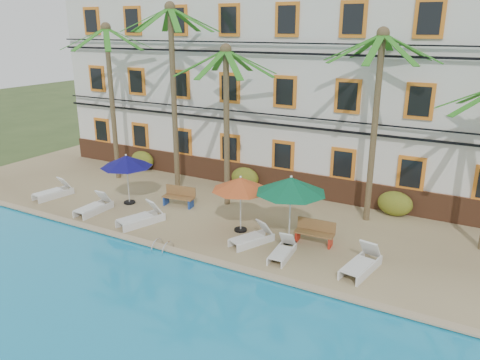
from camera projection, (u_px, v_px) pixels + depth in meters
The scene contains 24 objects.
ground at pixel (175, 244), 18.43m from camera, with size 100.00×100.00×0.00m, color #384C23.
pool_deck at pixel (237, 202), 22.54m from camera, with size 30.00×12.00×0.25m, color tan.
swimming_pool at pixel (18, 341), 12.58m from camera, with size 26.00×12.00×0.20m, color #1A90C3.
pool_coping at pixel (160, 246), 17.59m from camera, with size 30.00×0.35×0.06m, color tan.
hotel_building at pixel (282, 81), 25.04m from camera, with size 25.40×6.44×10.22m.
palm_a at pixel (110, 81), 24.09m from camera, with size 4.54×4.54×8.12m.
palm_b at pixel (173, 76), 21.87m from camera, with size 4.54×4.54×8.99m.
palm_c at pixel (226, 103), 20.45m from camera, with size 4.54×4.54×7.24m.
palm_d at pixel (377, 101), 18.53m from camera, with size 4.54×4.54×7.92m.
shrub_left at pixel (142, 161), 26.96m from camera, with size 1.50×0.90×1.10m, color #1E5117.
shrub_mid at pixel (245, 178), 23.85m from camera, with size 1.50×0.90×1.10m, color #1E5117.
shrub_right at pixel (395, 204), 20.41m from camera, with size 1.50×0.90×1.10m, color #1E5117.
umbrella_blue at pixel (126, 161), 21.36m from camera, with size 2.39×2.39×2.39m.
umbrella_red at pixel (241, 184), 18.41m from camera, with size 2.34×2.34×2.34m.
umbrella_green at pixel (291, 186), 17.31m from camera, with size 2.70×2.70×2.69m.
lounger_a at pixel (54, 191), 22.70m from camera, with size 1.00×1.95×0.88m.
lounger_b at pixel (94, 206), 20.83m from camera, with size 0.67×1.85×0.87m.
lounger_c at pixel (142, 217), 19.60m from camera, with size 1.34×2.11×0.94m.
lounger_d at pixel (252, 237), 17.81m from camera, with size 1.33×1.89×0.84m.
lounger_e at pixel (282, 251), 16.78m from camera, with size 0.71×1.67×0.77m.
lounger_f at pixel (361, 263), 15.78m from camera, with size 1.03×2.07×0.94m.
bench_left at pixel (179, 196), 21.55m from camera, with size 1.55×0.67×0.93m.
bench_right at pixel (315, 232), 17.80m from camera, with size 1.52×0.56×0.93m.
pool_ladder at pixel (163, 249), 17.42m from camera, with size 0.54×0.74×0.74m.
Camera 1 is at (10.37, -13.36, 8.15)m, focal length 35.00 mm.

